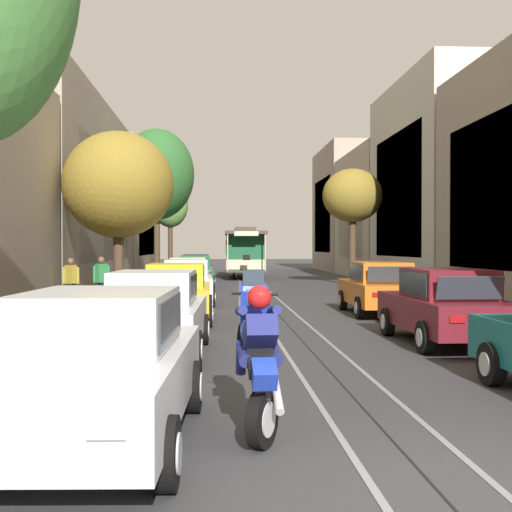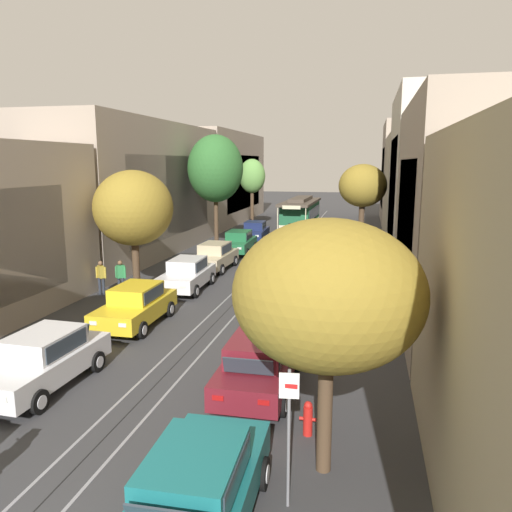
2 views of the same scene
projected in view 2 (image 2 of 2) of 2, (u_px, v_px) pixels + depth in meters
name	position (u px, v px, depth m)	size (l,w,h in m)	color
ground_plane	(266.00, 271.00, 29.31)	(160.00, 160.00, 0.00)	#38383A
trolley_track_rails	(277.00, 258.00, 33.10)	(1.14, 67.49, 0.01)	gray
building_facade_left	(155.00, 189.00, 36.67)	(5.85, 59.19, 9.37)	gray
building_facade_right	(429.00, 189.00, 33.03)	(5.74, 59.19, 10.43)	tan
parked_car_white_second_left	(43.00, 360.00, 14.02)	(2.10, 4.40, 1.58)	silver
parked_car_yellow_mid_left	(136.00, 305.00, 19.38)	(2.03, 4.37, 1.58)	gold
parked_car_white_fourth_left	(187.00, 274.00, 24.77)	(2.08, 4.40, 1.58)	silver
parked_car_beige_fifth_left	(214.00, 256.00, 29.49)	(2.08, 4.39, 1.58)	#C1B28E
parked_car_green_sixth_left	(239.00, 242.00, 34.71)	(2.08, 4.40, 1.58)	#1E6038
parked_car_navy_far_left	(255.00, 231.00, 40.21)	(2.14, 4.42, 1.58)	#19234C
parked_car_teal_near_right	(197.00, 491.00, 8.43)	(2.08, 4.40, 1.58)	#196B70
parked_car_maroon_second_right	(259.00, 363.00, 13.77)	(2.04, 4.38, 1.58)	maroon
parked_car_orange_mid_right	(295.00, 303.00, 19.65)	(2.03, 4.37, 1.58)	orange
street_tree_kerb_left_second	(133.00, 208.00, 23.71)	(3.75, 3.93, 5.95)	#4C3826
street_tree_kerb_left_mid	(215.00, 169.00, 35.51)	(3.94, 4.33, 8.25)	#4C3826
street_tree_kerb_left_fourth	(252.00, 177.00, 47.31)	(2.53, 2.18, 6.63)	#4C3826
street_tree_kerb_right_near	(328.00, 296.00, 9.65)	(3.78, 3.33, 5.26)	#4C3826
street_tree_kerb_right_second	(363.00, 186.00, 33.11)	(3.19, 2.90, 6.19)	#4C3826
cable_car_trolley	(301.00, 216.00, 43.67)	(2.74, 9.16, 3.28)	#1E5B38
pedestrian_on_left_pavement	(121.00, 276.00, 23.67)	(0.55, 0.41, 1.72)	#282D38
pedestrian_on_right_pavement	(101.00, 276.00, 23.77)	(0.55, 0.40, 1.68)	#282D38
fire_hydrant	(308.00, 418.00, 11.57)	(0.40, 0.22, 0.84)	red
street_sign_post	(289.00, 423.00, 8.93)	(0.36, 0.08, 2.70)	slate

